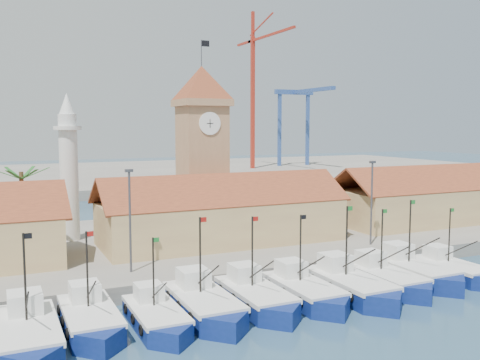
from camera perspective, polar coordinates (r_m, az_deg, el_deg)
name	(u,v)px	position (r m, az deg, el deg)	size (l,w,h in m)	color
ground	(323,312)	(42.73, 8.85, -13.72)	(400.00, 400.00, 0.00)	navy
quay	(209,241)	(63.14, -3.35, -6.53)	(140.00, 32.00, 1.50)	gray
terminal	(89,176)	(145.80, -15.80, 0.37)	(240.00, 80.00, 2.00)	gray
boat_1	(28,338)	(37.89, -21.67, -15.36)	(3.77, 10.33, 7.82)	navy
boat_2	(91,321)	(39.60, -15.64, -14.31)	(3.53, 9.67, 7.32)	navy
boat_3	(157,319)	(39.26, -8.81, -14.43)	(3.24, 8.89, 6.72)	navy
boat_4	(205,307)	(40.98, -3.75, -13.32)	(3.78, 10.36, 7.84)	navy
boat_5	(257,299)	(42.69, 1.86, -12.56)	(3.65, 9.99, 7.56)	navy
boat_6	(306,293)	(44.45, 7.03, -11.87)	(3.59, 9.82, 7.43)	navy
boat_7	(353,288)	(46.28, 11.92, -11.16)	(3.85, 10.54, 7.97)	navy
boat_8	(387,280)	(49.26, 15.45, -10.28)	(3.54, 9.70, 7.34)	navy
boat_9	(416,273)	(52.21, 18.24, -9.39)	(3.79, 10.38, 7.85)	navy
boat_10	(455,271)	(54.38, 21.95, -9.02)	(3.34, 9.14, 6.92)	navy
hall_center	(222,219)	(58.87, -1.94, -4.22)	(27.04, 10.13, 7.61)	tan
hall_right	(440,202)	(76.99, 20.60, -2.22)	(31.20, 10.13, 7.61)	tan
clock_tower	(202,145)	(63.59, -4.07, 3.74)	(5.80, 5.80, 22.70)	tan
minaret	(69,167)	(62.06, -17.80, 1.37)	(3.00, 3.00, 16.30)	silver
palm_tree	(22,203)	(60.03, -22.20, -2.27)	(5.60, 5.03, 8.39)	brown
lamp_posts	(259,207)	(51.51, 2.02, -2.86)	(80.70, 0.25, 9.03)	#3F3F44
crane_red_right	(255,82)	(153.41, 1.60, 10.42)	(1.00, 33.21, 44.25)	#AD291A
gantry	(300,107)	(163.69, 6.37, 7.80)	(13.00, 22.00, 23.20)	#315298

